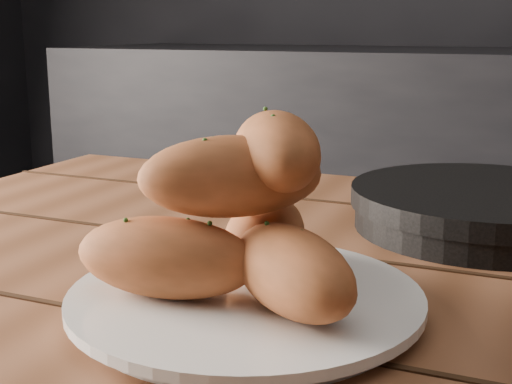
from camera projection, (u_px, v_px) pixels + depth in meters
name	position (u px, v px, depth m)	size (l,w,h in m)	color
plate	(246.00, 302.00, 0.54)	(0.27, 0.27, 0.02)	white
bread_rolls	(245.00, 219.00, 0.52)	(0.24, 0.21, 0.13)	#B25B31
skillet	(487.00, 208.00, 0.75)	(0.41, 0.28, 0.05)	black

